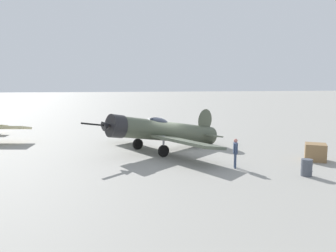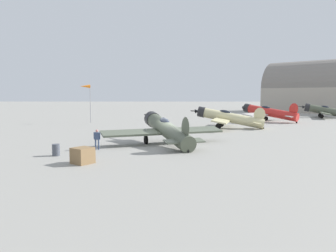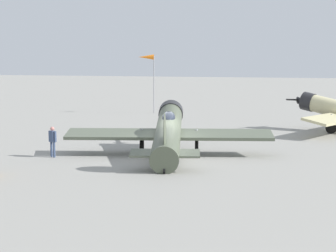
% 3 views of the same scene
% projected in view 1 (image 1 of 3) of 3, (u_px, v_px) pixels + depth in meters
% --- Properties ---
extents(ground_plane, '(400.00, 400.00, 0.00)m').
position_uv_depth(ground_plane, '(168.00, 150.00, 23.98)').
color(ground_plane, gray).
extents(airplane_foreground, '(11.63, 10.67, 3.03)m').
position_uv_depth(airplane_foreground, '(162.00, 131.00, 23.49)').
color(airplane_foreground, '#4C5442').
rests_on(airplane_foreground, ground_plane).
extents(ground_crew_mechanic, '(0.62, 0.40, 1.72)m').
position_uv_depth(ground_crew_mechanic, '(235.00, 150.00, 18.72)').
color(ground_crew_mechanic, '#384766').
rests_on(ground_crew_mechanic, ground_plane).
extents(equipment_crate, '(1.70, 1.71, 1.10)m').
position_uv_depth(equipment_crate, '(315.00, 152.00, 20.56)').
color(equipment_crate, olive).
rests_on(equipment_crate, ground_plane).
extents(fuel_drum, '(0.60, 0.60, 0.90)m').
position_uv_depth(fuel_drum, '(307.00, 168.00, 17.14)').
color(fuel_drum, '#474C56').
rests_on(fuel_drum, ground_plane).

